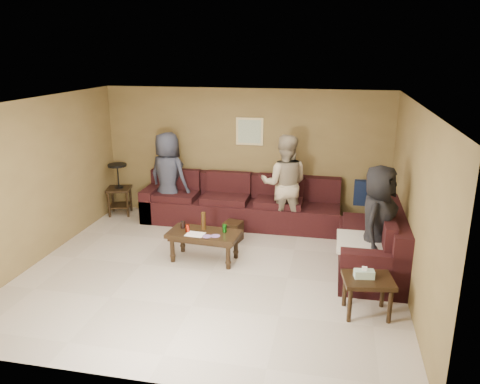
{
  "coord_description": "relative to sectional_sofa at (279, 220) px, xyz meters",
  "views": [
    {
      "loc": [
        1.69,
        -6.14,
        3.18
      ],
      "look_at": [
        0.25,
        0.85,
        1.0
      ],
      "focal_mm": 35.0,
      "sensor_mm": 36.0,
      "label": 1
    }
  ],
  "objects": [
    {
      "name": "waste_bin",
      "position": [
        -0.76,
        -0.32,
        -0.15
      ],
      "size": [
        0.34,
        0.34,
        0.34
      ],
      "primitive_type": "cube",
      "rotation": [
        0.0,
        0.0,
        -0.21
      ],
      "color": "black",
      "rests_on": "ground"
    },
    {
      "name": "sectional_sofa",
      "position": [
        0.0,
        0.0,
        0.0
      ],
      "size": [
        4.65,
        2.9,
        0.97
      ],
      "color": "black",
      "rests_on": "ground"
    },
    {
      "name": "person_left",
      "position": [
        -2.2,
        0.49,
        0.53
      ],
      "size": [
        0.97,
        0.78,
        1.71
      ],
      "primitive_type": "imported",
      "rotation": [
        0.0,
        0.0,
        2.82
      ],
      "color": "#2F3241",
      "rests_on": "ground"
    },
    {
      "name": "room",
      "position": [
        -0.81,
        -1.52,
        1.34
      ],
      "size": [
        5.6,
        5.5,
        2.5
      ],
      "color": "#BEB1A1",
      "rests_on": "ground"
    },
    {
      "name": "person_middle",
      "position": [
        0.04,
        0.34,
        0.56
      ],
      "size": [
        0.9,
        0.72,
        1.78
      ],
      "primitive_type": "imported",
      "rotation": [
        0.0,
        0.0,
        3.2
      ],
      "color": "tan",
      "rests_on": "ground"
    },
    {
      "name": "side_table_right",
      "position": [
        1.37,
        -2.28,
        0.1
      ],
      "size": [
        0.67,
        0.57,
        0.64
      ],
      "rotation": [
        0.0,
        0.0,
        0.15
      ],
      "color": "black",
      "rests_on": "ground"
    },
    {
      "name": "end_table_left",
      "position": [
        -3.28,
        0.57,
        0.22
      ],
      "size": [
        0.55,
        0.55,
        1.03
      ],
      "rotation": [
        0.0,
        0.0,
        0.26
      ],
      "color": "black",
      "rests_on": "ground"
    },
    {
      "name": "coffee_table",
      "position": [
        -1.04,
        -1.16,
        0.07
      ],
      "size": [
        1.15,
        0.64,
        0.75
      ],
      "rotation": [
        0.0,
        0.0,
        -0.08
      ],
      "color": "black",
      "rests_on": "ground"
    },
    {
      "name": "wall_art",
      "position": [
        -0.71,
        0.96,
        1.37
      ],
      "size": [
        0.52,
        0.04,
        0.52
      ],
      "color": "#CFBC81",
      "rests_on": "ground"
    },
    {
      "name": "person_right",
      "position": [
        1.53,
        -1.22,
        0.51
      ],
      "size": [
        0.8,
        0.96,
        1.68
      ],
      "primitive_type": "imported",
      "rotation": [
        0.0,
        0.0,
        1.2
      ],
      "color": "black",
      "rests_on": "ground"
    }
  ]
}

